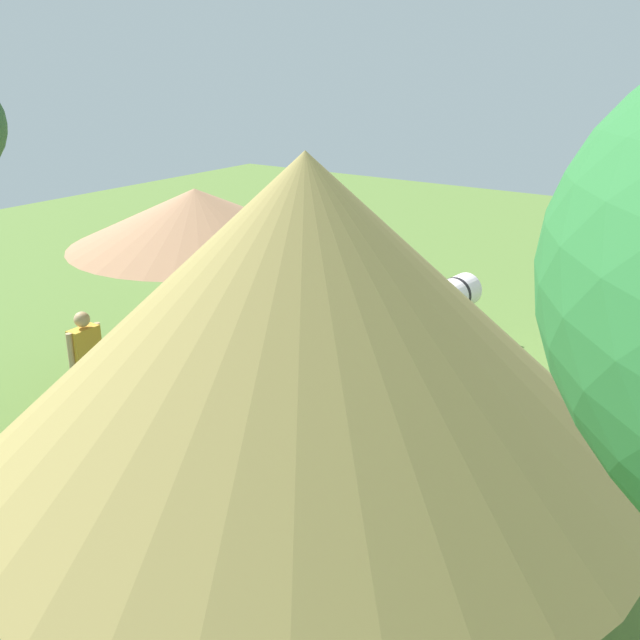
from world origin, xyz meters
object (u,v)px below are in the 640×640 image
patio_dining_table (203,347)px  patio_chair_west_end (273,343)px  guest_beside_umbrella (86,355)px  striped_lounge_chair (517,378)px  standing_watcher (617,305)px  zebra_nearest_camera (445,300)px  zebra_by_umbrella (313,270)px  patio_chair_near_lawn (134,373)px  shade_umbrella (196,217)px  thatched_hut (307,390)px

patio_dining_table → patio_chair_west_end: patio_chair_west_end is taller
patio_dining_table → guest_beside_umbrella: guest_beside_umbrella is taller
patio_dining_table → striped_lounge_chair: patio_dining_table is taller
standing_watcher → patio_chair_west_end: bearing=99.6°
patio_chair_west_end → zebra_nearest_camera: bearing=-93.7°
patio_chair_west_end → standing_watcher: bearing=-109.9°
zebra_nearest_camera → zebra_by_umbrella: size_ratio=1.07×
standing_watcher → zebra_by_umbrella: 5.93m
patio_chair_near_lawn → zebra_by_umbrella: bearing=110.4°
standing_watcher → zebra_by_umbrella: bearing=69.3°
patio_chair_west_end → striped_lounge_chair: bearing=-125.9°
shade_umbrella → thatched_hut: bearing=142.9°
shade_umbrella → standing_watcher: size_ratio=2.25×
standing_watcher → striped_lounge_chair: 2.50m
thatched_hut → shade_umbrella: (4.63, -3.50, 0.32)m
standing_watcher → striped_lounge_chair: size_ratio=1.93×
patio_chair_near_lawn → guest_beside_umbrella: 0.89m
striped_lounge_chair → standing_watcher: bearing=170.6°
patio_chair_west_end → zebra_by_umbrella: size_ratio=0.43×
guest_beside_umbrella → zebra_nearest_camera: bearing=-30.8°
thatched_hut → striped_lounge_chair: thatched_hut is taller
thatched_hut → striped_lounge_chair: bearing=-87.7°
patio_chair_near_lawn → standing_watcher: (-5.67, -6.00, 0.54)m
patio_chair_near_lawn → zebra_nearest_camera: size_ratio=0.40×
patio_dining_table → standing_watcher: (-5.29, -4.83, 0.41)m
patio_chair_west_end → patio_chair_near_lawn: bearing=96.4°
shade_umbrella → zebra_by_umbrella: size_ratio=1.91×
shade_umbrella → patio_dining_table: size_ratio=2.53×
striped_lounge_chair → zebra_nearest_camera: (1.86, -1.13, 0.67)m
patio_dining_table → guest_beside_umbrella: 1.99m
patio_chair_west_end → striped_lounge_chair: (-3.75, -1.60, -0.27)m
standing_watcher → striped_lounge_chair: bearing=128.0°
zebra_by_umbrella → patio_dining_table: bearing=-72.6°
patio_dining_table → guest_beside_umbrella: size_ratio=0.92×
thatched_hut → zebra_by_umbrella: bearing=-55.0°
thatched_hut → patio_chair_west_end: size_ratio=6.43×
shade_umbrella → patio_chair_near_lawn: size_ratio=4.42×
zebra_nearest_camera → zebra_by_umbrella: bearing=1.7°
standing_watcher → thatched_hut: bearing=146.0°
striped_lounge_chair → guest_beside_umbrella: bearing=-34.4°
shade_umbrella → zebra_by_umbrella: (0.58, -3.93, -1.87)m
patio_chair_near_lawn → patio_chair_west_end: (-1.01, -2.21, 0.00)m
shade_umbrella → patio_dining_table: 2.16m
patio_chair_west_end → standing_watcher: (-4.66, -3.78, 0.54)m
thatched_hut → guest_beside_umbrella: (5.19, -1.63, -1.48)m
patio_chair_near_lawn → zebra_by_umbrella: (0.19, -5.09, 0.43)m
thatched_hut → zebra_nearest_camera: thatched_hut is taller
thatched_hut → shade_umbrella: 5.81m
thatched_hut → zebra_by_umbrella: (5.20, -7.43, -1.55)m
standing_watcher → zebra_by_umbrella: (5.86, 0.90, -0.11)m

